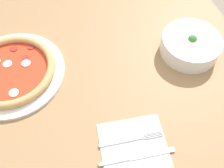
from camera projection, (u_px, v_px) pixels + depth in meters
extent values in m
plane|color=gray|center=(107.00, 140.00, 1.49)|extent=(8.00, 8.00, 0.00)
cube|color=#99724C|center=(103.00, 67.00, 0.89)|extent=(1.05, 1.07, 0.03)
cylinder|color=olive|center=(2.00, 63.00, 1.36)|extent=(0.06, 0.06, 0.71)
cylinder|color=olive|center=(159.00, 29.00, 1.50)|extent=(0.06, 0.06, 0.71)
cylinder|color=white|center=(12.00, 73.00, 0.85)|extent=(0.36, 0.36, 0.01)
torus|color=tan|center=(10.00, 70.00, 0.83)|extent=(0.30, 0.30, 0.03)
cylinder|color=red|center=(11.00, 71.00, 0.84)|extent=(0.26, 0.26, 0.01)
cylinder|color=maroon|center=(26.00, 58.00, 0.87)|extent=(0.03, 0.03, 0.00)
cylinder|color=maroon|center=(31.00, 47.00, 0.89)|extent=(0.03, 0.03, 0.00)
cylinder|color=maroon|center=(14.00, 49.00, 0.89)|extent=(0.03, 0.03, 0.00)
ellipsoid|color=silver|center=(14.00, 93.00, 0.79)|extent=(0.03, 0.03, 0.01)
ellipsoid|color=silver|center=(26.00, 63.00, 0.85)|extent=(0.03, 0.03, 0.01)
ellipsoid|color=silver|center=(7.00, 64.00, 0.85)|extent=(0.03, 0.03, 0.01)
cylinder|color=white|center=(190.00, 45.00, 0.88)|extent=(0.21, 0.21, 0.06)
torus|color=white|center=(192.00, 40.00, 0.86)|extent=(0.21, 0.21, 0.01)
ellipsoid|color=tan|center=(204.00, 57.00, 0.82)|extent=(0.04, 0.04, 0.02)
ellipsoid|color=#998466|center=(180.00, 35.00, 0.89)|extent=(0.03, 0.04, 0.02)
ellipsoid|color=#998466|center=(213.00, 53.00, 0.83)|extent=(0.04, 0.04, 0.02)
ellipsoid|color=#998466|center=(194.00, 55.00, 0.83)|extent=(0.04, 0.03, 0.02)
ellipsoid|color=#998466|center=(181.00, 41.00, 0.87)|extent=(0.04, 0.04, 0.02)
ellipsoid|color=#998466|center=(178.00, 27.00, 0.90)|extent=(0.03, 0.04, 0.02)
sphere|color=#388433|center=(192.00, 39.00, 0.85)|extent=(0.03, 0.03, 0.03)
ellipsoid|color=yellow|center=(211.00, 43.00, 0.86)|extent=(0.04, 0.02, 0.02)
cube|color=white|center=(134.00, 149.00, 0.71)|extent=(0.21, 0.21, 0.00)
cube|color=silver|center=(122.00, 142.00, 0.72)|extent=(0.02, 0.13, 0.00)
cube|color=silver|center=(154.00, 137.00, 0.72)|extent=(0.01, 0.06, 0.00)
cube|color=silver|center=(154.00, 136.00, 0.73)|extent=(0.01, 0.06, 0.00)
cube|color=silver|center=(153.00, 135.00, 0.73)|extent=(0.01, 0.06, 0.00)
cube|color=silver|center=(153.00, 133.00, 0.73)|extent=(0.01, 0.06, 0.00)
cube|color=silver|center=(114.00, 162.00, 0.69)|extent=(0.02, 0.09, 0.01)
cube|color=silver|center=(152.00, 154.00, 0.70)|extent=(0.02, 0.13, 0.00)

